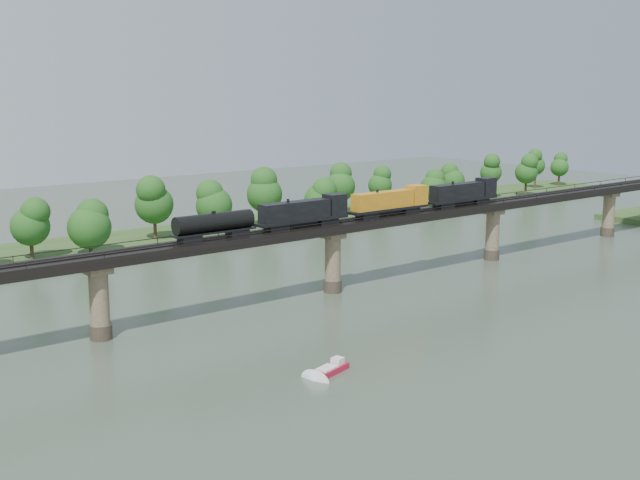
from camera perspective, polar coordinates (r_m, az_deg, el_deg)
ground at (r=111.11m, az=10.83°, el=-6.70°), size 400.00×400.00×0.00m
far_bank at (r=176.53m, az=-10.50°, el=0.13°), size 300.00×24.00×1.60m
bridge at (r=130.47m, az=0.91°, el=-1.39°), size 236.00×30.00×11.50m
bridge_superstructure at (r=129.27m, az=0.92°, el=1.35°), size 220.00×4.90×0.75m
far_treeline at (r=167.60m, az=-12.34°, el=2.28°), size 289.06×17.54×13.60m
freight_train at (r=132.99m, az=3.01°, el=2.46°), size 68.11×2.65×4.69m
motorboat at (r=95.63m, az=0.79°, el=-9.12°), size 5.50×3.21×1.45m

